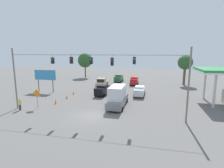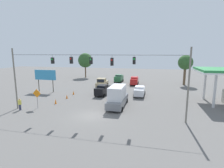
{
  "view_description": "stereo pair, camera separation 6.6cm",
  "coord_description": "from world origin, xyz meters",
  "px_view_note": "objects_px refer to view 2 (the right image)",
  "views": [
    {
      "loc": [
        -7.48,
        20.2,
        7.96
      ],
      "look_at": [
        -1.01,
        -7.41,
        2.91
      ],
      "focal_mm": 28.0,
      "sensor_mm": 36.0,
      "label": 1
    },
    {
      "loc": [
        -7.55,
        20.19,
        7.96
      ],
      "look_at": [
        -1.01,
        -7.41,
        2.91
      ],
      "focal_mm": 28.0,
      "sensor_mm": 36.0,
      "label": 2
    }
  ],
  "objects_px": {
    "sedan_red_oncoming_deep": "(134,81)",
    "pickup_truck_tan_withflow_far": "(102,83)",
    "sedan_green_withflow_deep": "(119,78)",
    "roadside_billboard": "(45,76)",
    "sedan_white_oncoming_far": "(140,91)",
    "tree_horizon_left": "(185,63)",
    "box_truck_grey_crossing_near": "(118,96)",
    "tree_horizon_right": "(85,60)",
    "pedestrian": "(20,104)",
    "traffic_cone_third": "(73,93)",
    "traffic_cone_nearest": "(56,101)",
    "traffic_cone_second": "(67,97)",
    "sedan_black_withflow_mid": "(103,90)",
    "overhead_signal_span": "(92,73)",
    "work_zone_sign": "(37,95)"
  },
  "relations": [
    {
      "from": "sedan_red_oncoming_deep",
      "to": "pickup_truck_tan_withflow_far",
      "type": "distance_m",
      "value": 8.47
    },
    {
      "from": "sedan_green_withflow_deep",
      "to": "roadside_billboard",
      "type": "distance_m",
      "value": 20.02
    },
    {
      "from": "sedan_white_oncoming_far",
      "to": "tree_horizon_left",
      "type": "height_order",
      "value": "tree_horizon_left"
    },
    {
      "from": "box_truck_grey_crossing_near",
      "to": "tree_horizon_right",
      "type": "height_order",
      "value": "tree_horizon_right"
    },
    {
      "from": "box_truck_grey_crossing_near",
      "to": "pedestrian",
      "type": "height_order",
      "value": "box_truck_grey_crossing_near"
    },
    {
      "from": "box_truck_grey_crossing_near",
      "to": "pickup_truck_tan_withflow_far",
      "type": "height_order",
      "value": "box_truck_grey_crossing_near"
    },
    {
      "from": "sedan_red_oncoming_deep",
      "to": "traffic_cone_third",
      "type": "bearing_deg",
      "value": 52.21
    },
    {
      "from": "tree_horizon_left",
      "to": "tree_horizon_right",
      "type": "bearing_deg",
      "value": -13.32
    },
    {
      "from": "box_truck_grey_crossing_near",
      "to": "traffic_cone_third",
      "type": "height_order",
      "value": "box_truck_grey_crossing_near"
    },
    {
      "from": "pickup_truck_tan_withflow_far",
      "to": "pedestrian",
      "type": "xyz_separation_m",
      "value": [
        6.34,
        19.25,
        -0.12
      ]
    },
    {
      "from": "pedestrian",
      "to": "traffic_cone_nearest",
      "type": "bearing_deg",
      "value": -128.74
    },
    {
      "from": "sedan_green_withflow_deep",
      "to": "roadside_billboard",
      "type": "bearing_deg",
      "value": 51.76
    },
    {
      "from": "sedan_white_oncoming_far",
      "to": "traffic_cone_second",
      "type": "height_order",
      "value": "sedan_white_oncoming_far"
    },
    {
      "from": "sedan_white_oncoming_far",
      "to": "pedestrian",
      "type": "height_order",
      "value": "sedan_white_oncoming_far"
    },
    {
      "from": "pedestrian",
      "to": "tree_horizon_right",
      "type": "xyz_separation_m",
      "value": [
        3.54,
        -33.54,
        4.72
      ]
    },
    {
      "from": "pedestrian",
      "to": "tree_horizon_right",
      "type": "height_order",
      "value": "tree_horizon_right"
    },
    {
      "from": "traffic_cone_third",
      "to": "tree_horizon_right",
      "type": "relative_size",
      "value": 0.09
    },
    {
      "from": "sedan_black_withflow_mid",
      "to": "sedan_red_oncoming_deep",
      "type": "xyz_separation_m",
      "value": [
        -4.72,
        -12.47,
        0.02
      ]
    },
    {
      "from": "overhead_signal_span",
      "to": "sedan_black_withflow_mid",
      "type": "bearing_deg",
      "value": -80.67
    },
    {
      "from": "sedan_white_oncoming_far",
      "to": "roadside_billboard",
      "type": "height_order",
      "value": "roadside_billboard"
    },
    {
      "from": "sedan_white_oncoming_far",
      "to": "traffic_cone_third",
      "type": "bearing_deg",
      "value": 8.75
    },
    {
      "from": "sedan_green_withflow_deep",
      "to": "traffic_cone_second",
      "type": "bearing_deg",
      "value": 74.3
    },
    {
      "from": "overhead_signal_span",
      "to": "sedan_white_oncoming_far",
      "type": "distance_m",
      "value": 13.57
    },
    {
      "from": "traffic_cone_third",
      "to": "tree_horizon_left",
      "type": "height_order",
      "value": "tree_horizon_left"
    },
    {
      "from": "work_zone_sign",
      "to": "tree_horizon_left",
      "type": "height_order",
      "value": "tree_horizon_left"
    },
    {
      "from": "traffic_cone_third",
      "to": "sedan_white_oncoming_far",
      "type": "bearing_deg",
      "value": -171.25
    },
    {
      "from": "overhead_signal_span",
      "to": "roadside_billboard",
      "type": "xyz_separation_m",
      "value": [
        13.99,
        -10.74,
        -2.21
      ]
    },
    {
      "from": "sedan_white_oncoming_far",
      "to": "roadside_billboard",
      "type": "xyz_separation_m",
      "value": [
        19.16,
        0.96,
        2.34
      ]
    },
    {
      "from": "box_truck_grey_crossing_near",
      "to": "tree_horizon_left",
      "type": "bearing_deg",
      "value": -120.48
    },
    {
      "from": "overhead_signal_span",
      "to": "traffic_cone_second",
      "type": "xyz_separation_m",
      "value": [
        7.19,
        -6.73,
        -5.15
      ]
    },
    {
      "from": "sedan_black_withflow_mid",
      "to": "traffic_cone_third",
      "type": "xyz_separation_m",
      "value": [
        5.63,
        0.88,
        -0.67
      ]
    },
    {
      "from": "traffic_cone_second",
      "to": "sedan_white_oncoming_far",
      "type": "bearing_deg",
      "value": -158.13
    },
    {
      "from": "overhead_signal_span",
      "to": "sedan_white_oncoming_far",
      "type": "xyz_separation_m",
      "value": [
        -5.17,
        -11.69,
        -4.55
      ]
    },
    {
      "from": "traffic_cone_third",
      "to": "pickup_truck_tan_withflow_far",
      "type": "bearing_deg",
      "value": -109.41
    },
    {
      "from": "sedan_green_withflow_deep",
      "to": "traffic_cone_third",
      "type": "bearing_deg",
      "value": 71.04
    },
    {
      "from": "sedan_red_oncoming_deep",
      "to": "work_zone_sign",
      "type": "relative_size",
      "value": 1.51
    },
    {
      "from": "sedan_white_oncoming_far",
      "to": "work_zone_sign",
      "type": "relative_size",
      "value": 1.57
    },
    {
      "from": "tree_horizon_left",
      "to": "tree_horizon_right",
      "type": "height_order",
      "value": "tree_horizon_right"
    },
    {
      "from": "sedan_black_withflow_mid",
      "to": "pedestrian",
      "type": "bearing_deg",
      "value": 51.81
    },
    {
      "from": "sedan_black_withflow_mid",
      "to": "work_zone_sign",
      "type": "relative_size",
      "value": 1.54
    },
    {
      "from": "pickup_truck_tan_withflow_far",
      "to": "traffic_cone_third",
      "type": "height_order",
      "value": "pickup_truck_tan_withflow_far"
    },
    {
      "from": "traffic_cone_nearest",
      "to": "work_zone_sign",
      "type": "relative_size",
      "value": 0.26
    },
    {
      "from": "sedan_black_withflow_mid",
      "to": "traffic_cone_nearest",
      "type": "height_order",
      "value": "sedan_black_withflow_mid"
    },
    {
      "from": "box_truck_grey_crossing_near",
      "to": "sedan_red_oncoming_deep",
      "type": "xyz_separation_m",
      "value": [
        -0.51,
        -18.81,
        -0.5
      ]
    },
    {
      "from": "box_truck_grey_crossing_near",
      "to": "traffic_cone_second",
      "type": "bearing_deg",
      "value": -14.17
    },
    {
      "from": "overhead_signal_span",
      "to": "pedestrian",
      "type": "height_order",
      "value": "overhead_signal_span"
    },
    {
      "from": "sedan_black_withflow_mid",
      "to": "pickup_truck_tan_withflow_far",
      "type": "bearing_deg",
      "value": -72.73
    },
    {
      "from": "roadside_billboard",
      "to": "tree_horizon_left",
      "type": "height_order",
      "value": "tree_horizon_left"
    },
    {
      "from": "sedan_red_oncoming_deep",
      "to": "tree_horizon_right",
      "type": "relative_size",
      "value": 0.54
    },
    {
      "from": "sedan_black_withflow_mid",
      "to": "sedan_red_oncoming_deep",
      "type": "distance_m",
      "value": 13.33
    }
  ]
}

